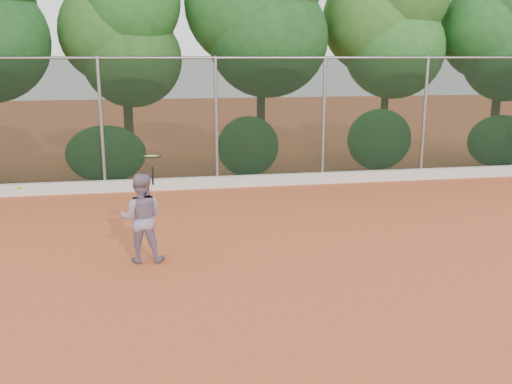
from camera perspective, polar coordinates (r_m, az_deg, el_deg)
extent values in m
plane|color=#BE552C|center=(9.15, 1.13, -9.09)|extent=(80.00, 80.00, 0.00)
cube|color=silver|center=(15.56, -3.82, 1.00)|extent=(24.00, 0.20, 0.30)
imported|color=gray|center=(10.04, -11.39, -2.55)|extent=(0.83, 0.68, 1.57)
cube|color=black|center=(15.47, -3.99, 6.93)|extent=(24.00, 0.01, 3.50)
cylinder|color=gray|center=(15.37, -4.09, 13.24)|extent=(24.00, 0.06, 0.06)
cylinder|color=gray|center=(15.44, -15.19, 6.48)|extent=(0.09, 0.09, 3.50)
cylinder|color=gray|center=(15.47, -3.99, 6.93)|extent=(0.09, 0.09, 3.50)
cylinder|color=gray|center=(16.08, 6.78, 7.12)|extent=(0.09, 0.09, 3.50)
cylinder|color=gray|center=(17.19, 16.47, 7.08)|extent=(0.09, 0.09, 3.50)
cylinder|color=#3F2D18|center=(17.75, -12.56, 5.70)|extent=(0.28, 0.28, 2.40)
ellipsoid|color=#224E1A|center=(17.49, -12.27, 12.84)|extent=(2.90, 2.40, 2.80)
ellipsoid|color=#24551D|center=(17.82, -14.04, 15.33)|extent=(3.20, 2.70, 3.10)
ellipsoid|color=#1E581F|center=(17.35, -12.22, 18.14)|extent=(2.70, 2.30, 2.90)
cylinder|color=#402918|center=(17.70, 0.49, 6.98)|extent=(0.26, 0.26, 3.00)
ellipsoid|color=#255F24|center=(17.53, 1.24, 15.10)|extent=(3.60, 3.00, 3.50)
ellipsoid|color=#2D732B|center=(17.79, -0.61, 18.30)|extent=(3.90, 3.20, 3.80)
cylinder|color=#422C19|center=(19.10, 12.64, 6.68)|extent=(0.24, 0.24, 2.70)
ellipsoid|color=#225C1F|center=(18.96, 13.70, 13.71)|extent=(3.20, 2.70, 3.10)
ellipsoid|color=#2A5B1F|center=(19.07, 12.05, 16.50)|extent=(3.50, 2.90, 3.40)
cylinder|color=#442F1A|center=(20.48, 22.70, 6.13)|extent=(0.28, 0.28, 2.50)
ellipsoid|color=#245E24|center=(20.38, 23.93, 12.35)|extent=(3.00, 2.50, 2.90)
ellipsoid|color=#2B6F2A|center=(20.38, 22.46, 14.74)|extent=(3.30, 2.80, 3.20)
ellipsoid|color=#2F752C|center=(16.35, -14.78, 3.69)|extent=(2.20, 1.16, 1.60)
ellipsoid|color=#2D6A28|center=(16.50, -0.79, 4.57)|extent=(1.80, 1.04, 1.76)
ellipsoid|color=#2D742C|center=(17.59, 12.23, 5.15)|extent=(2.00, 1.10, 1.84)
ellipsoid|color=#276627|center=(19.48, 23.19, 4.71)|extent=(2.16, 1.12, 1.64)
cylinder|color=black|center=(9.90, -10.29, 1.62)|extent=(0.04, 0.05, 0.32)
torus|color=black|center=(9.77, -10.38, 3.55)|extent=(0.37, 0.37, 0.03)
cylinder|color=#BECC3C|center=(9.77, -10.38, 3.55)|extent=(0.31, 0.31, 0.01)
sphere|color=gold|center=(9.98, -22.61, 0.43)|extent=(0.07, 0.07, 0.07)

